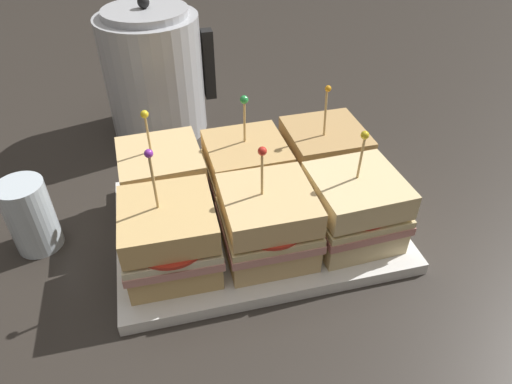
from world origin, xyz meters
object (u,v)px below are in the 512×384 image
sandwich_front_left (170,238)px  drinking_glass (30,216)px  sandwich_back_center (247,170)px  sandwich_back_right (323,157)px  sandwich_front_right (354,208)px  kettle_steel (154,73)px  serving_platter (256,224)px  sandwich_back_left (163,180)px  sandwich_front_center (269,223)px

sandwich_front_left → drinking_glass: 0.20m
sandwich_back_center → sandwich_back_right: size_ratio=0.95×
sandwich_front_right → kettle_steel: kettle_steel is taller
serving_platter → sandwich_back_right: sandwich_back_right is taller
sandwich_back_left → sandwich_front_right: bearing=-27.2°
sandwich_back_left → drinking_glass: sandwich_back_left is taller
sandwich_front_center → kettle_steel: 0.41m
kettle_steel → drinking_glass: kettle_steel is taller
sandwich_front_right → kettle_steel: (-0.23, 0.39, 0.05)m
serving_platter → sandwich_back_right: 0.15m
kettle_steel → sandwich_back_center: bearing=-67.7°
sandwich_front_center → sandwich_back_right: size_ratio=0.95×
drinking_glass → serving_platter: bearing=-8.0°
kettle_steel → sandwich_front_right: bearing=-59.7°
serving_platter → sandwich_back_center: bearing=88.8°
serving_platter → sandwich_front_left: sandwich_front_left is taller
sandwich_back_center → drinking_glass: 0.30m
sandwich_front_left → kettle_steel: kettle_steel is taller
kettle_steel → sandwich_front_left: bearing=-92.2°
sandwich_back_left → sandwich_back_right: sandwich_back_right is taller
sandwich_front_center → kettle_steel: kettle_steel is taller
sandwich_front_center → drinking_glass: bearing=161.0°
sandwich_back_left → sandwich_back_center: (0.12, -0.00, -0.00)m
sandwich_back_center → sandwich_front_right: bearing=-45.8°
serving_platter → sandwich_front_right: (0.12, -0.06, 0.06)m
sandwich_front_left → sandwich_back_right: 0.27m
sandwich_back_left → sandwich_back_center: sandwich_back_center is taller
serving_platter → drinking_glass: 0.31m
kettle_steel → sandwich_back_left: bearing=-92.9°
kettle_steel → drinking_glass: size_ratio=2.33×
sandwich_front_left → kettle_steel: 0.39m
sandwich_back_right → sandwich_front_left: bearing=-153.9°
sandwich_back_center → sandwich_back_left: bearing=178.6°
sandwich_back_left → kettle_steel: size_ratio=0.65×
serving_platter → sandwich_front_center: sandwich_front_center is taller
sandwich_front_center → sandwich_back_center: size_ratio=0.99×
sandwich_back_left → sandwich_back_right: bearing=-0.2°
sandwich_back_left → sandwich_front_left: bearing=-90.7°
sandwich_front_right → sandwich_back_center: same height
serving_platter → sandwich_front_center: size_ratio=2.42×
sandwich_back_left → kettle_steel: kettle_steel is taller
drinking_glass → sandwich_front_left: bearing=-29.6°
sandwich_back_center → serving_platter: bearing=-91.2°
serving_platter → sandwich_back_left: size_ratio=2.46×
kettle_steel → drinking_glass: (-0.19, -0.28, -0.06)m
sandwich_front_left → sandwich_front_center: bearing=-1.5°
sandwich_front_right → sandwich_back_right: (0.00, 0.12, -0.00)m
sandwich_front_right → drinking_glass: sandwich_front_right is taller
sandwich_back_right → sandwich_back_center: bearing=-179.0°
sandwich_front_right → sandwich_back_center: size_ratio=1.00×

